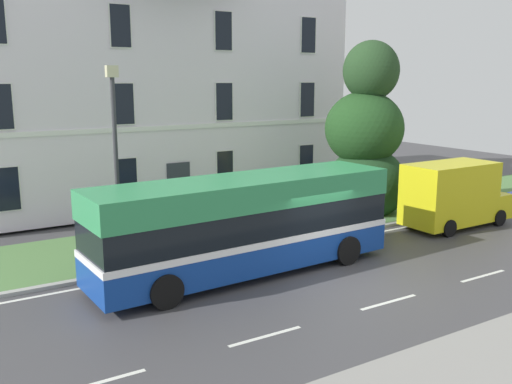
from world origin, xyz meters
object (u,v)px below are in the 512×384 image
Objects in this scene: white_panel_van at (454,195)px; evergreen_tree at (366,144)px; street_lamp_post at (116,151)px; litter_bin at (300,219)px; georgian_townhouse at (136,70)px; single_decker_bus at (246,224)px.

evergreen_tree is at bearing 111.23° from white_panel_van.
litter_bin is (7.03, -0.30, -3.06)m from street_lamp_post.
litter_bin is (-6.17, 2.14, -0.67)m from white_panel_van.
street_lamp_post is at bearing 177.57° from litter_bin.
white_panel_van is (1.49, -3.69, -1.81)m from evergreen_tree.
evergreen_tree is (7.14, -9.48, -3.29)m from georgian_townhouse.
georgian_townhouse is 14.52m from single_decker_bus.
white_panel_van is at bearing -0.16° from single_decker_bus.
white_panel_van is (8.63, -13.17, -5.11)m from georgian_townhouse.
evergreen_tree is 4.38m from white_panel_van.
georgian_townhouse is at bearing 81.14° from single_decker_bus.
white_panel_van is (10.12, 0.43, -0.24)m from single_decker_bus.
evergreen_tree is 0.80× the size of single_decker_bus.
georgian_townhouse reaches higher than litter_bin.
litter_bin is at bearing 30.42° from single_decker_bus.
white_panel_van is at bearing -56.78° from georgian_townhouse.
single_decker_bus is (-1.49, -13.60, -4.86)m from georgian_townhouse.
evergreen_tree is at bearing 6.13° from street_lamp_post.
evergreen_tree reaches higher than single_decker_bus.
georgian_townhouse is 1.93× the size of single_decker_bus.
evergreen_tree is 1.62× the size of white_panel_van.
street_lamp_post is (-13.21, 2.44, 2.39)m from white_panel_van.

